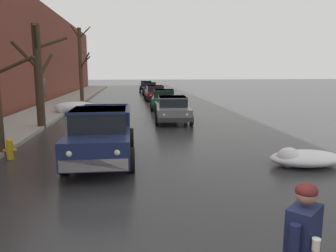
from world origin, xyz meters
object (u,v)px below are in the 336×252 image
object	(u,v)px
bare_tree_mid_block	(39,72)
sedan_grey_parked_kerbside_close	(173,108)
pickup_truck_darkblue_approaching_near_lane	(102,133)
pedestrian_with_coffee	(302,248)
fire_hydrant	(10,149)
bare_tree_far_down_block	(81,64)
sedan_green_parked_kerbside_mid	(164,98)
sedan_maroon_parked_far_down_block	(155,93)
sedan_black_at_far_intersection	(146,86)
sedan_darkblue_queued_behind_truck	(150,88)

from	to	relation	value
bare_tree_mid_block	sedan_grey_parked_kerbside_close	distance (m)	7.30
bare_tree_mid_block	pickup_truck_darkblue_approaching_near_lane	distance (m)	7.35
pedestrian_with_coffee	fire_hydrant	bearing A→B (deg)	126.12
pedestrian_with_coffee	sedan_grey_parked_kerbside_close	bearing A→B (deg)	88.20
bare_tree_far_down_block	sedan_green_parked_kerbside_mid	distance (m)	9.19
sedan_maroon_parked_far_down_block	sedan_black_at_far_intersection	xyz separation A→B (m)	(-0.29, 13.52, -0.00)
bare_tree_mid_block	pedestrian_with_coffee	world-z (taller)	bare_tree_mid_block
pickup_truck_darkblue_approaching_near_lane	sedan_green_parked_kerbside_mid	world-z (taller)	pickup_truck_darkblue_approaching_near_lane
bare_tree_mid_block	sedan_green_parked_kerbside_mid	distance (m)	11.02
sedan_darkblue_queued_behind_truck	sedan_black_at_far_intersection	bearing A→B (deg)	92.30
pickup_truck_darkblue_approaching_near_lane	pedestrian_with_coffee	bearing A→B (deg)	-69.88
bare_tree_mid_block	sedan_green_parked_kerbside_mid	bearing A→B (deg)	50.01
pickup_truck_darkblue_approaching_near_lane	bare_tree_mid_block	bearing A→B (deg)	119.79
sedan_darkblue_queued_behind_truck	sedan_grey_parked_kerbside_close	bearing A→B (deg)	-89.66
bare_tree_mid_block	pickup_truck_darkblue_approaching_near_lane	size ratio (longest dim) A/B	0.94
bare_tree_mid_block	bare_tree_far_down_block	xyz separation A→B (m)	(0.02, 13.68, 0.66)
bare_tree_far_down_block	sedan_maroon_parked_far_down_block	distance (m)	7.37
pickup_truck_darkblue_approaching_near_lane	sedan_maroon_parked_far_down_block	world-z (taller)	pickup_truck_darkblue_approaching_near_lane
bare_tree_mid_block	fire_hydrant	distance (m)	6.32
bare_tree_far_down_block	fire_hydrant	world-z (taller)	bare_tree_far_down_block
sedan_grey_parked_kerbside_close	sedan_maroon_parked_far_down_block	distance (m)	13.38
bare_tree_far_down_block	sedan_black_at_far_intersection	distance (m)	16.42
sedan_maroon_parked_far_down_block	fire_hydrant	distance (m)	21.76
sedan_green_parked_kerbside_mid	sedan_black_at_far_intersection	distance (m)	20.25
bare_tree_mid_block	sedan_grey_parked_kerbside_close	world-z (taller)	bare_tree_mid_block
pickup_truck_darkblue_approaching_near_lane	sedan_maroon_parked_far_down_block	xyz separation A→B (m)	(3.23, 21.18, -0.13)
sedan_grey_parked_kerbside_close	fire_hydrant	xyz separation A→B (m)	(-6.33, -7.46, -0.40)
bare_tree_mid_block	sedan_black_at_far_intersection	xyz separation A→B (m)	(6.46, 28.54, -2.05)
pickup_truck_darkblue_approaching_near_lane	pedestrian_with_coffee	distance (m)	8.15
sedan_maroon_parked_far_down_block	sedan_darkblue_queued_behind_truck	distance (m)	7.88
pedestrian_with_coffee	bare_tree_mid_block	bearing A→B (deg)	114.62
sedan_grey_parked_kerbside_close	sedan_black_at_far_intersection	distance (m)	26.90
sedan_green_parked_kerbside_mid	sedan_black_at_far_intersection	xyz separation A→B (m)	(-0.50, 20.25, -0.00)
sedan_grey_parked_kerbside_close	pedestrian_with_coffee	size ratio (longest dim) A/B	2.52
sedan_grey_parked_kerbside_close	sedan_maroon_parked_far_down_block	world-z (taller)	same
sedan_black_at_far_intersection	pedestrian_with_coffee	distance (m)	42.35
sedan_grey_parked_kerbside_close	sedan_darkblue_queued_behind_truck	size ratio (longest dim) A/B	1.12
bare_tree_far_down_block	sedan_darkblue_queued_behind_truck	xyz separation A→B (m)	(6.66, 9.22, -2.71)
sedan_grey_parked_kerbside_close	sedan_darkblue_queued_behind_truck	distance (m)	21.25
bare_tree_mid_block	sedan_darkblue_queued_behind_truck	xyz separation A→B (m)	(6.69, 22.90, -2.05)
pickup_truck_darkblue_approaching_near_lane	sedan_maroon_parked_far_down_block	distance (m)	21.43
bare_tree_far_down_block	sedan_grey_parked_kerbside_close	size ratio (longest dim) A/B	1.49
pickup_truck_darkblue_approaching_near_lane	sedan_black_at_far_intersection	world-z (taller)	pickup_truck_darkblue_approaching_near_lane
sedan_grey_parked_kerbside_close	sedan_darkblue_queued_behind_truck	xyz separation A→B (m)	(-0.13, 21.25, -0.00)
bare_tree_mid_block	sedan_black_at_far_intersection	size ratio (longest dim) A/B	1.30
pedestrian_with_coffee	fire_hydrant	size ratio (longest dim) A/B	2.48
bare_tree_mid_block	sedan_black_at_far_intersection	distance (m)	29.34
fire_hydrant	sedan_black_at_far_intersection	bearing A→B (deg)	80.14
pickup_truck_darkblue_approaching_near_lane	sedan_maroon_parked_far_down_block	bearing A→B (deg)	81.34
bare_tree_mid_block	fire_hydrant	size ratio (longest dim) A/B	7.21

